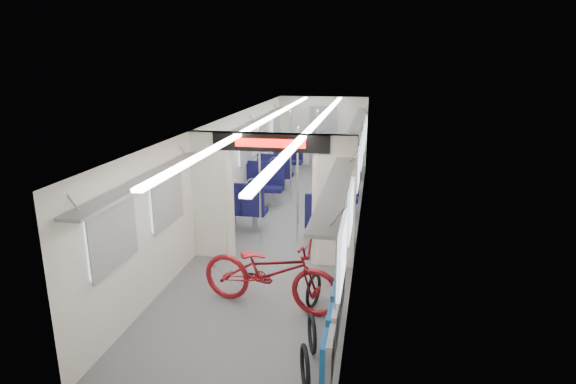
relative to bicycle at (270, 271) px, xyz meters
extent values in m
plane|color=#515456|center=(-0.33, 3.67, -0.56)|extent=(12.00, 12.00, 0.00)
cube|color=silver|center=(-1.78, 3.67, 0.59)|extent=(0.02, 12.00, 2.30)
cube|color=silver|center=(1.12, 3.67, 0.59)|extent=(0.02, 12.00, 2.30)
cube|color=silver|center=(-0.33, 9.67, 0.59)|extent=(2.90, 0.02, 2.30)
cube|color=silver|center=(-0.33, -2.33, 0.59)|extent=(2.90, 0.02, 2.30)
cube|color=silver|center=(-0.33, 3.67, 1.74)|extent=(2.90, 12.00, 0.02)
cube|color=white|center=(-0.88, 3.67, 1.71)|extent=(0.12, 11.40, 0.04)
cube|color=white|center=(0.22, 3.67, 1.71)|extent=(0.12, 11.40, 0.04)
cube|color=silver|center=(-1.45, 1.67, 0.44)|extent=(0.65, 0.18, 2.00)
cube|color=silver|center=(0.80, 1.67, 0.44)|extent=(0.65, 0.18, 2.00)
cube|color=silver|center=(-0.33, 1.67, 1.59)|extent=(2.90, 0.18, 0.30)
cylinder|color=silver|center=(-1.13, 1.67, 0.44)|extent=(0.20, 0.20, 2.00)
cylinder|color=silver|center=(0.47, 1.67, 0.44)|extent=(0.20, 0.20, 2.00)
cube|color=black|center=(-0.33, 1.56, 1.59)|extent=(2.00, 0.03, 0.30)
cube|color=#FF0C07|center=(-0.33, 1.54, 1.59)|extent=(1.20, 0.02, 0.14)
cube|color=silver|center=(-1.75, -1.13, 0.84)|extent=(0.04, 1.00, 0.75)
cube|color=silver|center=(1.09, -1.13, 0.84)|extent=(0.04, 1.00, 0.75)
cube|color=silver|center=(-1.75, 0.47, 0.84)|extent=(0.04, 1.00, 0.75)
cube|color=silver|center=(1.09, 0.47, 0.84)|extent=(0.04, 1.00, 0.75)
cube|color=silver|center=(-1.75, 3.17, 0.84)|extent=(0.04, 1.00, 0.75)
cube|color=silver|center=(1.09, 3.17, 0.84)|extent=(0.04, 1.00, 0.75)
cube|color=silver|center=(-1.75, 5.07, 0.84)|extent=(0.04, 1.00, 0.75)
cube|color=silver|center=(1.09, 5.07, 0.84)|extent=(0.04, 1.00, 0.75)
cube|color=silver|center=(-1.75, 6.97, 0.84)|extent=(0.04, 1.00, 0.75)
cube|color=silver|center=(1.09, 6.97, 0.84)|extent=(0.04, 1.00, 0.75)
cube|color=silver|center=(-1.75, 8.77, 0.84)|extent=(0.04, 1.00, 0.75)
cube|color=silver|center=(1.09, 8.77, 0.84)|extent=(0.04, 1.00, 0.75)
cube|color=gray|center=(-1.60, -0.33, 1.39)|extent=(0.30, 3.60, 0.04)
cube|color=gray|center=(0.94, -0.33, 1.39)|extent=(0.30, 3.60, 0.04)
cube|color=gray|center=(-1.60, 5.67, 1.39)|extent=(0.30, 7.60, 0.04)
cube|color=gray|center=(0.94, 5.67, 1.39)|extent=(0.30, 7.60, 0.04)
cube|color=gray|center=(-0.33, 9.61, 0.44)|extent=(0.90, 0.05, 2.00)
imported|color=maroon|center=(0.00, 0.00, 0.00)|extent=(2.21, 1.11, 1.11)
cube|color=gray|center=(1.05, -1.93, 0.02)|extent=(0.06, 0.44, 0.50)
cube|color=#0F4B8F|center=(0.99, -1.93, 0.02)|extent=(0.06, 0.41, 0.43)
cube|color=gray|center=(1.05, -1.38, 0.02)|extent=(0.06, 0.44, 0.50)
cube|color=#0F4B8F|center=(0.99, -1.38, 0.02)|extent=(0.06, 0.41, 0.43)
cube|color=gray|center=(1.05, -0.83, 0.02)|extent=(0.06, 0.44, 0.50)
cube|color=#0F4B8F|center=(0.99, -0.83, 0.02)|extent=(0.06, 0.41, 0.43)
cube|color=gray|center=(1.05, -0.28, 0.02)|extent=(0.06, 0.44, 0.50)
cube|color=#0F4B8F|center=(0.99, -0.28, 0.02)|extent=(0.06, 0.41, 0.43)
torus|color=black|center=(0.77, -1.73, -0.32)|extent=(0.20, 0.52, 0.53)
torus|color=black|center=(0.75, -1.01, -0.33)|extent=(0.19, 0.50, 0.50)
torus|color=black|center=(0.62, 0.11, -0.33)|extent=(0.18, 0.51, 0.51)
cube|color=#0D0C34|center=(-1.03, 3.15, -0.16)|extent=(0.49, 0.45, 0.10)
cylinder|color=gray|center=(-1.03, 3.15, -0.38)|extent=(0.10, 0.10, 0.35)
cube|color=#0D0C34|center=(-1.03, 2.97, 0.19)|extent=(0.49, 0.09, 0.59)
torus|color=silver|center=(-1.03, 2.97, 0.49)|extent=(0.24, 0.03, 0.24)
cube|color=#0D0C34|center=(-1.03, 4.99, -0.16)|extent=(0.49, 0.45, 0.10)
cylinder|color=gray|center=(-1.03, 4.99, -0.38)|extent=(0.10, 0.10, 0.35)
cube|color=#0D0C34|center=(-1.03, 5.17, 0.19)|extent=(0.49, 0.09, 0.59)
torus|color=silver|center=(-1.03, 5.17, 0.49)|extent=(0.24, 0.03, 0.24)
cube|color=#0D0C34|center=(-1.50, 3.15, -0.16)|extent=(0.49, 0.45, 0.10)
cylinder|color=gray|center=(-1.50, 3.15, -0.38)|extent=(0.10, 0.10, 0.35)
cube|color=#0D0C34|center=(-1.50, 2.97, 0.19)|extent=(0.49, 0.09, 0.59)
torus|color=silver|center=(-1.50, 2.97, 0.49)|extent=(0.24, 0.03, 0.24)
cube|color=#0D0C34|center=(-1.50, 4.99, -0.16)|extent=(0.49, 0.45, 0.10)
cylinder|color=gray|center=(-1.50, 4.99, -0.38)|extent=(0.10, 0.10, 0.35)
cube|color=#0D0C34|center=(-1.50, 5.17, 0.19)|extent=(0.49, 0.09, 0.59)
torus|color=silver|center=(-1.50, 5.17, 0.49)|extent=(0.24, 0.03, 0.24)
cube|color=#0D0C34|center=(0.37, 2.67, -0.16)|extent=(0.48, 0.44, 0.10)
cylinder|color=gray|center=(0.37, 2.67, -0.38)|extent=(0.10, 0.10, 0.35)
cube|color=#0D0C34|center=(0.37, 2.49, 0.18)|extent=(0.48, 0.08, 0.58)
torus|color=silver|center=(0.37, 2.49, 0.47)|extent=(0.24, 0.03, 0.24)
cube|color=#0D0C34|center=(0.37, 4.47, -0.16)|extent=(0.48, 0.44, 0.10)
cylinder|color=gray|center=(0.37, 4.47, -0.38)|extent=(0.10, 0.10, 0.35)
cube|color=#0D0C34|center=(0.37, 4.65, 0.18)|extent=(0.48, 0.08, 0.58)
torus|color=silver|center=(0.37, 4.65, 0.47)|extent=(0.24, 0.03, 0.24)
cube|color=#0D0C34|center=(0.84, 2.67, -0.16)|extent=(0.48, 0.44, 0.10)
cylinder|color=gray|center=(0.84, 2.67, -0.38)|extent=(0.10, 0.10, 0.35)
cube|color=#0D0C34|center=(0.84, 2.49, 0.18)|extent=(0.48, 0.08, 0.58)
torus|color=silver|center=(0.84, 2.49, 0.47)|extent=(0.24, 0.03, 0.24)
cube|color=#0D0C34|center=(0.84, 4.47, -0.16)|extent=(0.48, 0.44, 0.10)
cylinder|color=gray|center=(0.84, 4.47, -0.38)|extent=(0.10, 0.10, 0.35)
cube|color=#0D0C34|center=(0.84, 4.65, 0.18)|extent=(0.48, 0.08, 0.58)
torus|color=silver|center=(0.84, 4.65, 0.47)|extent=(0.24, 0.03, 0.24)
cube|color=#0D0C34|center=(-1.03, 6.41, -0.16)|extent=(0.47, 0.43, 0.10)
cylinder|color=gray|center=(-1.03, 6.41, -0.38)|extent=(0.10, 0.10, 0.35)
cube|color=#0D0C34|center=(-1.03, 6.23, 0.18)|extent=(0.47, 0.08, 0.57)
torus|color=silver|center=(-1.03, 6.23, 0.46)|extent=(0.23, 0.03, 0.23)
cube|color=#0D0C34|center=(-1.03, 8.17, -0.16)|extent=(0.47, 0.43, 0.10)
cylinder|color=gray|center=(-1.03, 8.17, -0.38)|extent=(0.10, 0.10, 0.35)
cube|color=#0D0C34|center=(-1.03, 8.34, 0.18)|extent=(0.47, 0.08, 0.57)
torus|color=silver|center=(-1.03, 8.34, 0.46)|extent=(0.23, 0.03, 0.23)
cube|color=#0D0C34|center=(-1.50, 6.41, -0.16)|extent=(0.47, 0.43, 0.10)
cylinder|color=gray|center=(-1.50, 6.41, -0.38)|extent=(0.10, 0.10, 0.35)
cube|color=#0D0C34|center=(-1.50, 6.23, 0.18)|extent=(0.47, 0.08, 0.57)
torus|color=silver|center=(-1.50, 6.23, 0.46)|extent=(0.23, 0.03, 0.23)
cube|color=#0D0C34|center=(-1.50, 8.17, -0.16)|extent=(0.47, 0.43, 0.10)
cylinder|color=gray|center=(-1.50, 8.17, -0.38)|extent=(0.10, 0.10, 0.35)
cube|color=#0D0C34|center=(-1.50, 8.34, 0.18)|extent=(0.47, 0.08, 0.57)
torus|color=silver|center=(-1.50, 8.34, 0.46)|extent=(0.23, 0.03, 0.23)
cube|color=#0D0C34|center=(0.37, 6.46, -0.16)|extent=(0.42, 0.39, 0.10)
cylinder|color=gray|center=(0.37, 6.46, -0.38)|extent=(0.10, 0.10, 0.35)
cube|color=#0D0C34|center=(0.37, 6.30, 0.15)|extent=(0.42, 0.07, 0.51)
torus|color=silver|center=(0.37, 6.30, 0.41)|extent=(0.21, 0.03, 0.21)
cube|color=#0D0C34|center=(0.37, 8.05, -0.16)|extent=(0.42, 0.39, 0.10)
cylinder|color=gray|center=(0.37, 8.05, -0.38)|extent=(0.10, 0.10, 0.35)
cube|color=#0D0C34|center=(0.37, 8.21, 0.15)|extent=(0.42, 0.07, 0.51)
torus|color=silver|center=(0.37, 8.21, 0.41)|extent=(0.21, 0.03, 0.21)
cube|color=#0D0C34|center=(0.84, 6.46, -0.16)|extent=(0.42, 0.39, 0.10)
cylinder|color=gray|center=(0.84, 6.46, -0.38)|extent=(0.10, 0.10, 0.35)
cube|color=#0D0C34|center=(0.84, 6.30, 0.15)|extent=(0.42, 0.07, 0.51)
torus|color=silver|center=(0.84, 6.30, 0.41)|extent=(0.21, 0.03, 0.21)
cube|color=#0D0C34|center=(0.84, 8.05, -0.16)|extent=(0.42, 0.39, 0.10)
cylinder|color=gray|center=(0.84, 8.05, -0.38)|extent=(0.10, 0.10, 0.35)
cube|color=#0D0C34|center=(0.84, 8.21, 0.15)|extent=(0.42, 0.07, 0.51)
torus|color=silver|center=(0.84, 8.21, 0.41)|extent=(0.21, 0.03, 0.21)
cylinder|color=silver|center=(-0.73, 2.45, 0.59)|extent=(0.04, 0.04, 2.30)
cylinder|color=silver|center=(-0.02, 2.56, 0.59)|extent=(0.04, 0.04, 2.30)
cylinder|color=silver|center=(-0.63, 5.25, 0.59)|extent=(0.05, 0.05, 2.30)
cylinder|color=silver|center=(-0.03, 5.49, 0.59)|extent=(0.05, 0.05, 2.30)
camera|label=1|loc=(1.40, -6.20, 2.97)|focal=30.00mm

